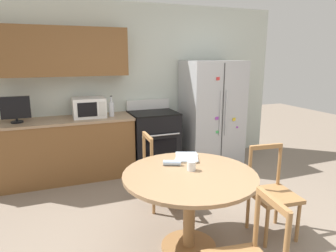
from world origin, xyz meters
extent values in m
plane|color=gray|center=(0.00, 0.00, 0.00)|extent=(14.00, 14.00, 0.00)
cube|color=silver|center=(0.00, 2.65, 1.30)|extent=(5.20, 0.10, 2.60)
cube|color=brown|center=(-1.17, 2.43, 1.84)|extent=(2.07, 0.34, 0.68)
cube|color=brown|center=(-1.17, 2.29, 0.43)|extent=(2.07, 0.62, 0.86)
cube|color=#997A5B|center=(-1.17, 2.29, 0.88)|extent=(2.09, 0.64, 0.03)
cube|color=#B2B5BA|center=(1.27, 2.22, 0.86)|extent=(0.94, 0.71, 1.71)
cube|color=#333333|center=(1.27, 1.86, 0.86)|extent=(0.01, 0.01, 1.64)
cylinder|color=silver|center=(1.22, 1.85, 0.90)|extent=(0.02, 0.02, 0.72)
cylinder|color=silver|center=(1.32, 1.85, 0.90)|extent=(0.02, 0.02, 0.72)
cube|color=purple|center=(1.16, 1.86, 0.83)|extent=(0.06, 0.01, 0.05)
cube|color=yellow|center=(1.48, 1.86, 0.79)|extent=(0.07, 0.02, 0.05)
cube|color=purple|center=(1.55, 1.86, 0.65)|extent=(0.04, 0.01, 0.03)
cube|color=#3FB259|center=(1.18, 1.86, 0.61)|extent=(0.05, 0.01, 0.04)
cube|color=red|center=(1.16, 1.86, 1.45)|extent=(0.06, 0.01, 0.05)
cube|color=black|center=(0.25, 2.26, 0.45)|extent=(0.72, 0.64, 0.90)
cube|color=black|center=(0.25, 1.94, 0.36)|extent=(0.52, 0.01, 0.40)
cylinder|color=silver|center=(0.25, 1.91, 0.63)|extent=(0.59, 0.02, 0.02)
cube|color=black|center=(0.25, 2.26, 0.91)|extent=(0.72, 0.64, 0.02)
cube|color=white|center=(0.25, 2.55, 1.00)|extent=(0.72, 0.06, 0.16)
cube|color=white|center=(-0.73, 2.32, 1.04)|extent=(0.46, 0.39, 0.29)
cube|color=black|center=(-0.77, 2.13, 1.04)|extent=(0.27, 0.01, 0.20)
cube|color=silver|center=(-0.57, 2.13, 1.04)|extent=(0.09, 0.01, 0.21)
cylinder|color=black|center=(-1.69, 2.27, 0.91)|extent=(0.16, 0.16, 0.02)
cylinder|color=black|center=(-1.69, 2.27, 0.94)|extent=(0.03, 0.03, 0.04)
cube|color=black|center=(-1.69, 2.27, 1.11)|extent=(0.37, 0.05, 0.30)
cylinder|color=silver|center=(-0.41, 2.25, 1.01)|extent=(0.07, 0.07, 0.21)
cylinder|color=silver|center=(-0.41, 2.25, 1.16)|extent=(0.03, 0.03, 0.08)
cylinder|color=#262626|center=(-0.41, 2.25, 1.20)|extent=(0.03, 0.03, 0.01)
cylinder|color=#997551|center=(-0.12, 0.13, 0.73)|extent=(1.21, 1.21, 0.03)
cylinder|color=#9E7042|center=(-0.12, 0.13, 0.37)|extent=(0.11, 0.11, 0.69)
cylinder|color=#9E7042|center=(-0.12, 0.13, 0.01)|extent=(0.52, 0.52, 0.03)
cube|color=#9E7042|center=(0.75, 0.02, 0.43)|extent=(0.46, 0.46, 0.04)
cylinder|color=#9E7042|center=(0.91, -0.17, 0.21)|extent=(0.04, 0.04, 0.41)
cylinder|color=#9E7042|center=(0.56, -0.13, 0.21)|extent=(0.04, 0.04, 0.41)
cylinder|color=#9E7042|center=(0.94, 0.17, 0.21)|extent=(0.04, 0.04, 0.41)
cylinder|color=#9E7042|center=(0.60, 0.21, 0.21)|extent=(0.04, 0.04, 0.41)
cylinder|color=#9E7042|center=(0.94, 0.19, 0.68)|extent=(0.04, 0.04, 0.45)
cylinder|color=#9E7042|center=(0.60, 0.22, 0.68)|extent=(0.04, 0.04, 0.45)
cube|color=#9E7042|center=(0.77, 0.21, 0.88)|extent=(0.35, 0.07, 0.04)
cylinder|color=#9E7042|center=(0.01, -0.95, 0.68)|extent=(0.04, 0.04, 0.45)
cylinder|color=#9E7042|center=(0.06, -0.61, 0.68)|extent=(0.04, 0.04, 0.45)
cube|color=#9E7042|center=(0.03, -0.78, 0.88)|extent=(0.08, 0.35, 0.04)
cube|color=#9E7042|center=(-0.05, 1.01, 0.43)|extent=(0.44, 0.44, 0.04)
cylinder|color=#9E7042|center=(0.13, 1.17, 0.21)|extent=(0.04, 0.04, 0.41)
cylinder|color=#9E7042|center=(0.11, 0.83, 0.21)|extent=(0.04, 0.04, 0.41)
cylinder|color=#9E7042|center=(-0.22, 1.18, 0.21)|extent=(0.04, 0.04, 0.41)
cylinder|color=#9E7042|center=(-0.23, 0.84, 0.21)|extent=(0.04, 0.04, 0.41)
cylinder|color=#9E7042|center=(-0.23, 1.19, 0.68)|extent=(0.04, 0.04, 0.45)
cylinder|color=#9E7042|center=(-0.25, 0.84, 0.68)|extent=(0.04, 0.04, 0.45)
cube|color=#9E7042|center=(-0.24, 1.01, 0.88)|extent=(0.05, 0.35, 0.04)
cylinder|color=silver|center=(-0.08, 0.19, 0.79)|extent=(0.08, 0.08, 0.09)
cylinder|color=beige|center=(-0.08, 0.19, 0.77)|extent=(0.07, 0.07, 0.05)
cylinder|color=#A3BCDB|center=(-0.20, 0.37, 0.78)|extent=(0.18, 0.12, 0.05)
cube|color=white|center=(0.02, 0.50, 0.75)|extent=(0.34, 0.37, 0.01)
cube|color=beige|center=(0.02, 0.50, 0.76)|extent=(0.33, 0.37, 0.01)
cube|color=silver|center=(0.02, 0.50, 0.77)|extent=(0.32, 0.36, 0.01)
camera|label=1|loc=(-1.21, -2.15, 1.77)|focal=32.00mm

